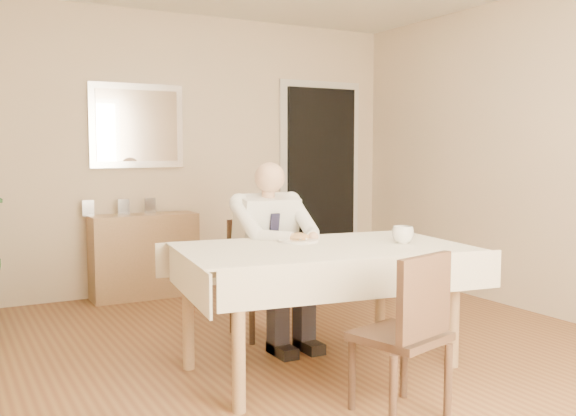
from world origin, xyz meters
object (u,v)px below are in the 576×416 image
coffee_mug (403,235)px  sideboard (144,256)px  dining_table (322,260)px  seated_man (276,244)px  chair_near (409,327)px  chair_far (258,270)px

coffee_mug → sideboard: coffee_mug is taller
dining_table → seated_man: bearing=97.6°
dining_table → chair_near: size_ratio=2.20×
chair_far → chair_near: size_ratio=0.99×
seated_man → sideboard: bearing=102.7°
chair_near → sideboard: (-0.38, 3.25, -0.09)m
chair_near → sideboard: 3.27m
seated_man → coffee_mug: bearing=-54.9°
coffee_mug → seated_man: bearing=125.1°
chair_far → chair_near: chair_near is taller
coffee_mug → sideboard: 2.72m
dining_table → seated_man: seated_man is taller
dining_table → chair_near: chair_near is taller
seated_man → sideboard: (-0.41, 1.80, -0.31)m
chair_far → chair_near: (-0.03, -1.73, 0.01)m
chair_near → coffee_mug: size_ratio=6.30×
seated_man → coffee_mug: 0.89m
chair_near → coffee_mug: bearing=37.6°
seated_man → sideboard: size_ratio=1.32×
coffee_mug → chair_far: bearing=116.8°
seated_man → sideboard: seated_man is taller
chair_far → coffee_mug: bearing=-64.2°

